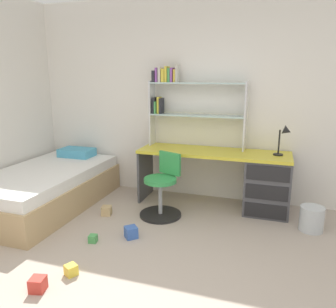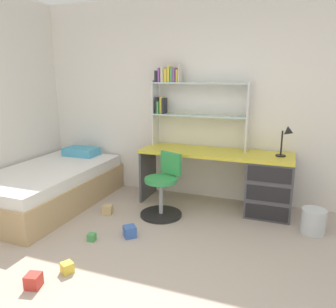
% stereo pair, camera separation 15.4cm
% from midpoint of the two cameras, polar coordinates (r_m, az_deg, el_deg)
% --- Properties ---
extents(room_shell, '(6.04, 6.15, 2.76)m').
position_cam_midpoint_polar(room_shell, '(3.89, -17.96, 8.02)').
color(room_shell, white).
rests_on(room_shell, ground_plane).
extents(desk, '(1.95, 0.59, 0.75)m').
position_cam_midpoint_polar(desk, '(4.31, 13.55, -4.30)').
color(desk, gold).
rests_on(desk, ground_plane).
extents(bookshelf_hutch, '(1.31, 0.22, 1.11)m').
position_cam_midpoint_polar(bookshelf_hutch, '(4.47, 1.78, 9.83)').
color(bookshelf_hutch, silver).
rests_on(bookshelf_hutch, desk).
extents(desk_lamp, '(0.20, 0.17, 0.38)m').
position_cam_midpoint_polar(desk_lamp, '(4.16, 18.74, 3.03)').
color(desk_lamp, black).
rests_on(desk_lamp, desk).
extents(swivel_chair, '(0.52, 0.52, 0.78)m').
position_cam_midpoint_polar(swivel_chair, '(4.07, -2.14, -6.59)').
color(swivel_chair, black).
rests_on(swivel_chair, ground_plane).
extents(bed_platform, '(1.16, 2.06, 0.63)m').
position_cam_midpoint_polar(bed_platform, '(4.69, -21.47, -5.51)').
color(bed_platform, tan).
rests_on(bed_platform, ground_plane).
extents(waste_bin, '(0.26, 0.26, 0.28)m').
position_cam_midpoint_polar(waste_bin, '(4.05, 22.76, -10.37)').
color(waste_bin, silver).
rests_on(waste_bin, ground_plane).
extents(toy_block_yellow_0, '(0.13, 0.13, 0.10)m').
position_cam_midpoint_polar(toy_block_yellow_0, '(3.18, -17.97, -18.71)').
color(toy_block_yellow_0, gold).
rests_on(toy_block_yellow_0, ground_plane).
extents(toy_block_natural_1, '(0.14, 0.14, 0.11)m').
position_cam_midpoint_polar(toy_block_natural_1, '(4.25, -11.71, -9.66)').
color(toy_block_natural_1, tan).
rests_on(toy_block_natural_1, ground_plane).
extents(toy_block_blue_2, '(0.17, 0.17, 0.12)m').
position_cam_midpoint_polar(toy_block_blue_2, '(3.65, -7.69, -13.39)').
color(toy_block_blue_2, '#3860B7').
rests_on(toy_block_blue_2, ground_plane).
extents(toy_block_green_3, '(0.09, 0.09, 0.08)m').
position_cam_midpoint_polar(toy_block_green_3, '(3.65, -14.18, -14.13)').
color(toy_block_green_3, '#479E51').
rests_on(toy_block_green_3, ground_plane).
extents(toy_block_red_4, '(0.14, 0.14, 0.12)m').
position_cam_midpoint_polar(toy_block_red_4, '(3.07, -23.19, -20.17)').
color(toy_block_red_4, red).
rests_on(toy_block_red_4, ground_plane).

